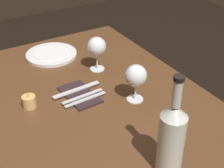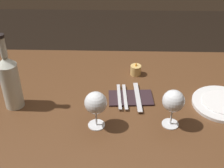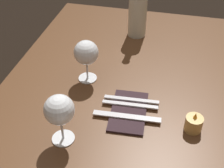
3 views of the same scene
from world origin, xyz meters
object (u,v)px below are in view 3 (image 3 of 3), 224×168
Objects in this scene: wine_glass_right at (86,53)px; votive_candle at (194,124)px; fork_inner at (130,105)px; fork_outer at (131,100)px; wine_bottle at (138,8)px; table_knife at (127,116)px; wine_glass_left at (59,111)px; folded_napkin at (129,111)px.

votive_candle is at bearing 66.18° from wine_glass_right.
fork_outer is at bearing 180.00° from fork_inner.
votive_candle reaches higher than fork_inner.
wine_bottle is 4.88× the size of votive_candle.
fork_inner is at bearing 180.00° from table_knife.
wine_glass_right is at bearing -133.55° from table_knife.
wine_glass_right is at bearing -113.82° from votive_candle.
wine_glass_left is at bearing -39.01° from fork_outer.
wine_bottle is (-0.64, 0.10, 0.01)m from wine_glass_left.
wine_glass_right is 0.42m from votive_candle.
table_knife is (0.08, 0.00, 0.00)m from fork_outer.
wine_glass_left is 0.81× the size of folded_napkin.
wine_glass_left is at bearing -71.29° from votive_candle.
votive_candle is 0.20m from folded_napkin.
wine_glass_right reaches higher than fork_inner.
table_knife is at bearing 126.59° from wine_glass_left.
wine_bottle reaches higher than fork_outer.
folded_napkin is 0.03m from fork_inner.
wine_glass_left is 0.48× the size of wine_bottle.
folded_napkin is (-0.03, -0.20, -0.02)m from votive_candle.
wine_glass_left reaches higher than fork_inner.
fork_inner and fork_outer have the same top height.
fork_inner and table_knife have the same top height.
table_knife is at bearing 6.34° from wine_bottle.
wine_glass_left is 0.75× the size of table_knife.
fork_outer is (-0.03, 0.00, 0.00)m from fork_inner.
folded_napkin is at bearing 0.00° from fork_inner.
fork_outer is 0.08m from table_knife.
wine_bottle is 0.46m from fork_outer.
wine_bottle is (-0.35, 0.12, 0.02)m from wine_glass_right.
fork_outer is at bearing 63.65° from wine_glass_right.
wine_glass_right is at bearing -177.38° from wine_glass_left.
wine_glass_left is at bearing -47.17° from folded_napkin.
votive_candle reaches higher than fork_outer.
fork_outer is (0.44, 0.06, -0.11)m from wine_bottle.
wine_glass_left is at bearing 2.62° from wine_glass_right.
votive_candle is at bearing 90.49° from table_knife.
wine_bottle is at bearing -172.91° from fork_inner.
votive_candle reaches higher than folded_napkin.
fork_inner is (-0.03, -0.00, 0.01)m from folded_napkin.
folded_napkin is at bearing -98.10° from votive_candle.
votive_candle is at bearing 108.71° from wine_glass_left.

